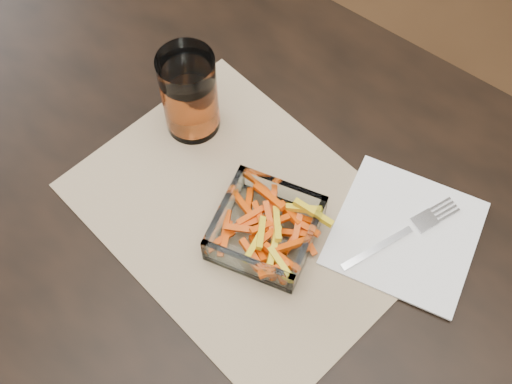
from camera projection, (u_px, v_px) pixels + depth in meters
dining_table at (298, 311)px, 0.91m from camera, size 1.60×0.90×0.75m
placemat at (244, 216)px, 0.88m from camera, size 0.50×0.40×0.00m
glass_bowl at (265, 230)px, 0.85m from camera, size 0.15×0.15×0.05m
tumbler at (190, 96)px, 0.90m from camera, size 0.08×0.08×0.14m
napkin at (405, 233)px, 0.86m from camera, size 0.22×0.22×0.00m
fork at (404, 233)px, 0.86m from camera, size 0.09×0.18×0.00m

